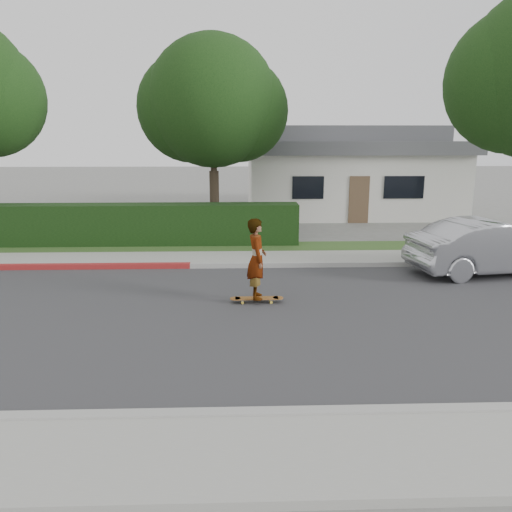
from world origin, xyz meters
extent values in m
plane|color=slate|center=(0.00, 0.00, 0.00)|extent=(120.00, 120.00, 0.00)
cube|color=#2D2D30|center=(0.00, 0.00, 0.01)|extent=(60.00, 8.00, 0.01)
cube|color=#9E9E99|center=(0.00, -4.10, 0.07)|extent=(60.00, 0.20, 0.15)
cube|color=gray|center=(0.00, -5.00, 0.06)|extent=(60.00, 1.60, 0.12)
cube|color=#9E9E99|center=(0.00, 4.10, 0.07)|extent=(60.00, 0.20, 0.15)
cube|color=gray|center=(0.00, 5.00, 0.06)|extent=(60.00, 1.60, 0.12)
cube|color=#2D4C1E|center=(0.00, 6.60, 0.05)|extent=(60.00, 1.60, 0.10)
cube|color=black|center=(-3.00, 7.20, 0.75)|extent=(15.00, 1.00, 1.50)
cylinder|color=#33261C|center=(1.50, 9.00, 1.26)|extent=(0.36, 0.36, 2.52)
cylinder|color=#33261C|center=(1.50, 9.00, 3.15)|extent=(0.24, 0.24, 2.10)
sphere|color=black|center=(1.50, 9.00, 5.04)|extent=(4.80, 4.80, 4.80)
sphere|color=black|center=(0.70, 9.40, 4.84)|extent=(4.08, 4.08, 4.08)
sphere|color=black|center=(2.40, 9.30, 4.74)|extent=(3.84, 3.84, 3.84)
cube|color=beige|center=(8.00, 16.00, 1.50)|extent=(10.00, 8.00, 3.00)
cube|color=#4C4C51|center=(8.00, 16.00, 3.30)|extent=(10.60, 8.60, 0.60)
cube|color=#4C4C51|center=(8.00, 16.00, 3.90)|extent=(8.40, 6.40, 0.80)
cube|color=black|center=(5.50, 11.98, 1.60)|extent=(1.40, 0.06, 1.00)
cube|color=black|center=(9.80, 11.98, 1.60)|extent=(1.80, 0.06, 1.00)
cube|color=brown|center=(7.80, 11.98, 1.05)|extent=(0.90, 0.06, 2.10)
cylinder|color=gold|center=(2.51, 0.74, 0.04)|extent=(0.07, 0.04, 0.07)
cylinder|color=gold|center=(2.51, 0.93, 0.04)|extent=(0.07, 0.04, 0.07)
cylinder|color=gold|center=(3.17, 0.75, 0.04)|extent=(0.07, 0.04, 0.07)
cylinder|color=gold|center=(3.17, 0.94, 0.04)|extent=(0.07, 0.04, 0.07)
cube|color=silver|center=(2.51, 0.84, 0.09)|extent=(0.06, 0.20, 0.03)
cube|color=silver|center=(3.17, 0.85, 0.09)|extent=(0.06, 0.20, 0.03)
cube|color=brown|center=(2.84, 0.84, 0.12)|extent=(0.99, 0.26, 0.02)
cylinder|color=brown|center=(2.35, 0.83, 0.12)|extent=(0.25, 0.25, 0.02)
cylinder|color=brown|center=(3.34, 0.85, 0.12)|extent=(0.25, 0.25, 0.02)
imported|color=white|center=(2.84, 0.84, 1.05)|extent=(0.48, 0.70, 1.85)
imported|color=#A5A6AC|center=(9.51, 3.21, 0.77)|extent=(4.85, 2.32, 1.53)
camera|label=1|loc=(2.47, -10.13, 3.70)|focal=35.00mm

